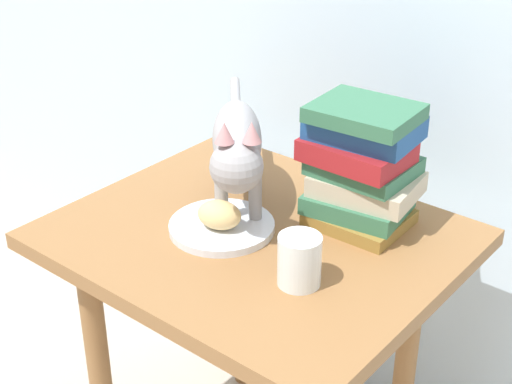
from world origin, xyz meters
TOP-DOWN VIEW (x-y plane):
  - side_table at (0.00, 0.00)m, footprint 0.68×0.57m
  - plate at (-0.05, -0.03)m, footprint 0.19×0.19m
  - bread_roll at (-0.04, -0.05)m, footprint 0.09×0.08m
  - cat at (-0.08, 0.04)m, footprint 0.34×0.38m
  - book_stack at (0.12, 0.15)m, footprint 0.21×0.17m
  - candle_jar at (0.15, -0.08)m, footprint 0.07×0.07m

SIDE VIEW (x-z plane):
  - side_table at x=0.00m, z-range 0.20..0.81m
  - plate at x=-0.05m, z-range 0.61..0.62m
  - candle_jar at x=0.15m, z-range 0.60..0.69m
  - bread_roll at x=-0.04m, z-range 0.62..0.67m
  - book_stack at x=0.12m, z-range 0.61..0.83m
  - cat at x=-0.08m, z-range 0.63..0.85m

